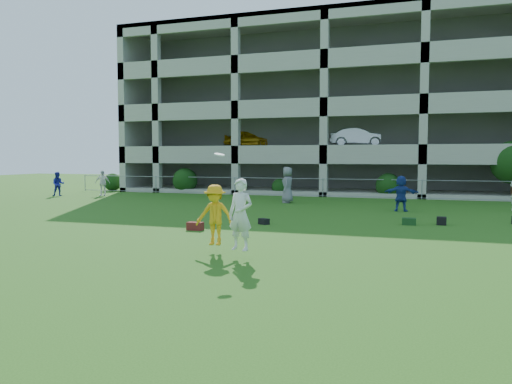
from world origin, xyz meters
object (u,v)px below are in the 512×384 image
(bystander_a, at_px, (58,184))
(bystander_c, at_px, (287,185))
(crate_d, at_px, (442,221))
(parking_garage, at_px, (344,113))
(frisbee_contest, at_px, (223,215))
(bystander_b, at_px, (102,183))
(bystander_d, at_px, (401,193))

(bystander_a, xyz_separation_m, bystander_c, (15.37, 0.01, 0.21))
(crate_d, bearing_deg, parking_garage, 108.22)
(parking_garage, bearing_deg, frisbee_contest, -87.84)
(bystander_b, distance_m, bystander_d, 19.24)
(bystander_d, bearing_deg, frisbee_contest, 75.04)
(bystander_b, height_order, frisbee_contest, frisbee_contest)
(bystander_b, bearing_deg, bystander_c, -27.12)
(bystander_a, relative_size, crate_d, 4.49)
(bystander_c, relative_size, frisbee_contest, 0.82)
(frisbee_contest, bearing_deg, bystander_a, 139.86)
(crate_d, xyz_separation_m, parking_garage, (-6.69, 20.32, 5.86))
(bystander_c, xyz_separation_m, bystander_d, (6.14, -2.46, -0.16))
(parking_garage, bearing_deg, crate_d, -71.78)
(bystander_b, xyz_separation_m, bystander_c, (12.78, -1.09, 0.16))
(bystander_d, relative_size, crate_d, 4.79)
(bystander_c, bearing_deg, parking_garage, 167.37)
(bystander_b, height_order, crate_d, bystander_b)
(bystander_a, bearing_deg, bystander_c, -34.86)
(crate_d, bearing_deg, bystander_d, 110.30)
(bystander_a, relative_size, bystander_c, 0.79)
(bystander_b, xyz_separation_m, bystander_d, (18.91, -3.55, 0.00))
(bystander_a, xyz_separation_m, frisbee_contest, (17.51, -14.76, 0.27))
(bystander_b, bearing_deg, bystander_d, -32.86)
(crate_d, height_order, parking_garage, parking_garage)
(bystander_a, distance_m, bystander_b, 2.82)
(bystander_a, xyz_separation_m, bystander_b, (2.59, 1.11, 0.05))
(bystander_a, distance_m, bystander_c, 15.37)
(bystander_a, height_order, bystander_d, bystander_d)
(bystander_d, height_order, frisbee_contest, frisbee_contest)
(bystander_b, relative_size, parking_garage, 0.06)
(bystander_b, xyz_separation_m, frisbee_contest, (14.92, -15.87, 0.22))
(bystander_a, distance_m, parking_garage, 21.89)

